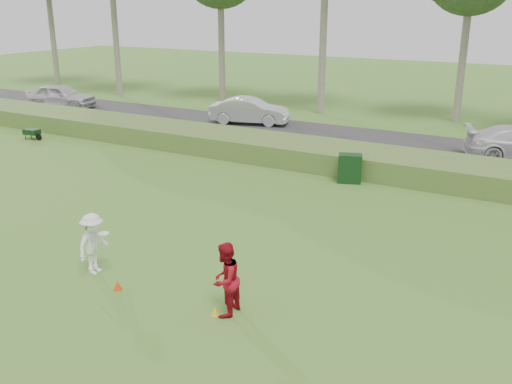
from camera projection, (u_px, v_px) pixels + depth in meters
The scene contains 11 objects.
ground at pixel (178, 285), 14.34m from camera, with size 120.00×120.00×0.00m, color #3E7025.
reed_strip at pixel (349, 159), 24.11m from camera, with size 80.00×3.00×0.90m, color #496A2A.
park_road at pixel (384, 144), 28.38m from camera, with size 80.00×6.00×0.06m, color #2D2D2D.
player_white at pixel (93, 244), 14.74m from camera, with size 0.89×1.12×1.64m.
player_red at pixel (225, 280), 12.73m from camera, with size 0.85×0.66×1.75m, color #A00D1D.
cone_orange at pixel (118, 285), 14.07m from camera, with size 0.22×0.22×0.24m, color #D53D0B.
cone_yellow at pixel (215, 311), 12.93m from camera, with size 0.20×0.20×0.22m, color yellow.
utility_cabinet at pixel (350, 168), 22.30m from camera, with size 0.91×0.57×1.13m, color black.
wheelbarrow at pixel (32, 132), 29.29m from camera, with size 1.09×0.57×0.53m.
car_left at pixel (61, 96), 37.52m from camera, with size 1.84×4.57×1.56m, color silver.
car_mid at pixel (250, 111), 32.70m from camera, with size 1.57×4.51×1.49m, color silver.
Camera 1 is at (8.01, -10.24, 6.78)m, focal length 40.00 mm.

